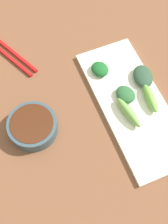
# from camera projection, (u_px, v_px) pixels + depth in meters

# --- Properties ---
(tabletop) EXTENTS (2.10, 2.10, 0.02)m
(tabletop) POSITION_uv_depth(u_px,v_px,m) (84.00, 116.00, 0.77)
(tabletop) COLOR brown
(tabletop) RESTS_ON ground
(sauce_bowl) EXTENTS (0.12, 0.12, 0.04)m
(sauce_bowl) POSITION_uv_depth(u_px,v_px,m) (33.00, 126.00, 0.72)
(sauce_bowl) COLOR #374B54
(sauce_bowl) RESTS_ON tabletop
(serving_plate) EXTENTS (0.15, 0.38, 0.01)m
(serving_plate) POSITION_uv_depth(u_px,v_px,m) (133.00, 105.00, 0.76)
(serving_plate) COLOR silver
(serving_plate) RESTS_ON tabletop
(broccoli_stalk_0) EXTENTS (0.04, 0.09, 0.03)m
(broccoli_stalk_0) POSITION_uv_depth(u_px,v_px,m) (128.00, 113.00, 0.73)
(broccoli_stalk_0) COLOR #6CA04A
(broccoli_stalk_0) RESTS_ON serving_plate
(broccoli_leafy_1) EXTENTS (0.06, 0.06, 0.02)m
(broccoli_leafy_1) POSITION_uv_depth(u_px,v_px,m) (100.00, 69.00, 0.79)
(broccoli_leafy_1) COLOR #1A5C26
(broccoli_leafy_1) RESTS_ON serving_plate
(broccoli_stalk_2) EXTENTS (0.03, 0.08, 0.03)m
(broccoli_stalk_2) POSITION_uv_depth(u_px,v_px,m) (150.00, 98.00, 0.75)
(broccoli_stalk_2) COLOR #6CA642
(broccoli_stalk_2) RESTS_ON serving_plate
(broccoli_leafy_3) EXTENTS (0.06, 0.06, 0.02)m
(broccoli_leafy_3) POSITION_uv_depth(u_px,v_px,m) (125.00, 93.00, 0.76)
(broccoli_leafy_3) COLOR #295D31
(broccoli_leafy_3) RESTS_ON serving_plate
(broccoli_leafy_4) EXTENTS (0.06, 0.08, 0.02)m
(broccoli_leafy_4) POSITION_uv_depth(u_px,v_px,m) (143.00, 76.00, 0.78)
(broccoli_leafy_4) COLOR #294833
(broccoli_leafy_4) RESTS_ON serving_plate
(chopsticks) EXTENTS (0.12, 0.22, 0.01)m
(chopsticks) POSITION_uv_depth(u_px,v_px,m) (5.00, 50.00, 0.84)
(chopsticks) COLOR #B01213
(chopsticks) RESTS_ON tabletop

